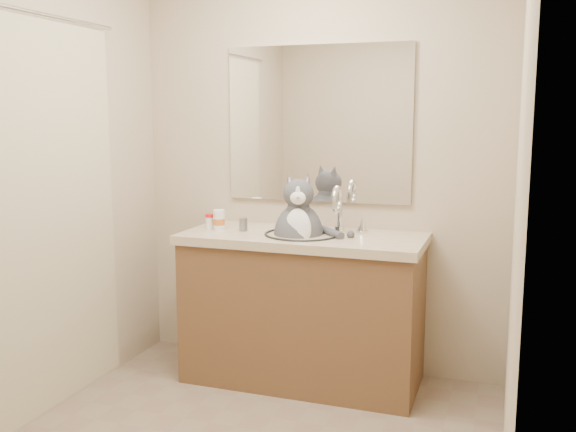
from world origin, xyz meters
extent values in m
cube|color=tan|center=(0.00, 1.25, 1.20)|extent=(2.20, 0.01, 2.40)
cube|color=tan|center=(-1.10, 0.00, 1.20)|extent=(0.01, 2.50, 2.40)
cube|color=tan|center=(1.10, 0.00, 1.20)|extent=(0.01, 2.50, 2.40)
cube|color=brown|center=(0.00, 0.96, 0.40)|extent=(1.30, 0.55, 0.80)
cube|color=beige|center=(0.00, 0.96, 0.83)|extent=(1.34, 0.59, 0.05)
torus|color=black|center=(0.00, 0.94, 0.85)|extent=(0.42, 0.42, 0.02)
ellipsoid|color=white|center=(0.00, 0.94, 0.78)|extent=(0.40, 0.40, 0.15)
cylinder|color=silver|center=(0.17, 1.11, 0.95)|extent=(0.03, 0.03, 0.18)
torus|color=silver|center=(0.17, 1.05, 1.04)|extent=(0.03, 0.16, 0.16)
cone|color=silver|center=(0.30, 1.11, 0.90)|extent=(0.06, 0.06, 0.08)
cube|color=white|center=(0.00, 1.24, 1.45)|extent=(1.10, 0.02, 0.90)
cube|color=#C4B894|center=(-1.05, 0.10, 1.00)|extent=(0.01, 1.20, 1.90)
cylinder|color=silver|center=(-1.05, 0.10, 1.97)|extent=(0.02, 1.30, 0.02)
ellipsoid|color=#4D4D52|center=(-0.02, 0.96, 0.83)|extent=(0.35, 0.37, 0.37)
ellipsoid|color=white|center=(0.00, 0.87, 0.89)|extent=(0.17, 0.12, 0.23)
ellipsoid|color=#4D4D52|center=(-0.01, 0.92, 1.08)|extent=(0.20, 0.19, 0.16)
ellipsoid|color=white|center=(0.00, 0.86, 1.07)|extent=(0.10, 0.07, 0.07)
sphere|color=#D88C8C|center=(0.01, 0.83, 1.07)|extent=(0.02, 0.02, 0.02)
cone|color=#4D4D52|center=(-0.06, 0.92, 1.16)|extent=(0.08, 0.07, 0.08)
cone|color=#4D4D52|center=(0.03, 0.95, 1.16)|extent=(0.08, 0.07, 0.08)
cylinder|color=#4D4D52|center=(0.16, 0.98, 0.87)|extent=(0.19, 0.21, 0.04)
cylinder|color=white|center=(-0.57, 0.96, 0.88)|extent=(0.05, 0.05, 0.07)
cylinder|color=red|center=(-0.57, 0.96, 0.93)|extent=(0.05, 0.05, 0.02)
cylinder|color=white|center=(-0.50, 0.94, 0.90)|extent=(0.08, 0.08, 0.09)
cylinder|color=#CE6422|center=(-0.50, 0.94, 0.90)|extent=(0.08, 0.08, 0.04)
cylinder|color=white|center=(-0.50, 0.94, 0.95)|extent=(0.08, 0.08, 0.02)
cylinder|color=slate|center=(-0.35, 0.95, 0.89)|extent=(0.06, 0.06, 0.08)
camera|label=1|loc=(1.07, -2.36, 1.50)|focal=40.00mm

